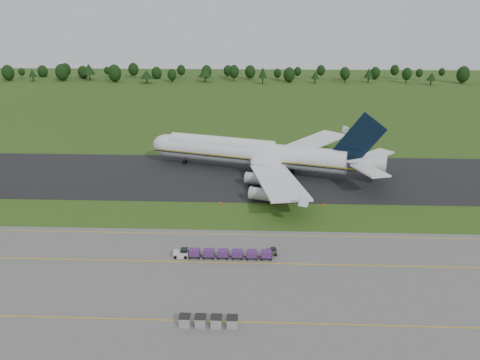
{
  "coord_description": "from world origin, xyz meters",
  "views": [
    {
      "loc": [
        9.9,
        -100.23,
        44.95
      ],
      "look_at": [
        5.73,
        2.0,
        8.19
      ],
      "focal_mm": 35.0,
      "sensor_mm": 36.0,
      "label": 1
    }
  ],
  "objects_px": {
    "baggage_train": "(221,254)",
    "uld_row": "(208,321)",
    "aircraft": "(256,153)",
    "edge_markers": "(272,204)",
    "utility_cart": "(271,252)"
  },
  "relations": [
    {
      "from": "uld_row",
      "to": "aircraft",
      "type": "bearing_deg",
      "value": 84.96
    },
    {
      "from": "baggage_train",
      "to": "uld_row",
      "type": "relative_size",
      "value": 2.14
    },
    {
      "from": "uld_row",
      "to": "utility_cart",
      "type": "bearing_deg",
      "value": 66.12
    },
    {
      "from": "aircraft",
      "to": "baggage_train",
      "type": "distance_m",
      "value": 53.07
    },
    {
      "from": "aircraft",
      "to": "edge_markers",
      "type": "distance_m",
      "value": 26.65
    },
    {
      "from": "utility_cart",
      "to": "edge_markers",
      "type": "height_order",
      "value": "utility_cart"
    },
    {
      "from": "aircraft",
      "to": "uld_row",
      "type": "bearing_deg",
      "value": -95.04
    },
    {
      "from": "utility_cart",
      "to": "edge_markers",
      "type": "bearing_deg",
      "value": 88.43
    },
    {
      "from": "baggage_train",
      "to": "uld_row",
      "type": "bearing_deg",
      "value": -90.81
    },
    {
      "from": "utility_cart",
      "to": "edge_markers",
      "type": "relative_size",
      "value": 0.09
    },
    {
      "from": "utility_cart",
      "to": "uld_row",
      "type": "bearing_deg",
      "value": -113.88
    },
    {
      "from": "baggage_train",
      "to": "uld_row",
      "type": "xyz_separation_m",
      "value": [
        -0.3,
        -21.01,
        -0.05
      ]
    },
    {
      "from": "aircraft",
      "to": "uld_row",
      "type": "relative_size",
      "value": 8.06
    },
    {
      "from": "baggage_train",
      "to": "edge_markers",
      "type": "relative_size",
      "value": 0.74
    },
    {
      "from": "aircraft",
      "to": "edge_markers",
      "type": "relative_size",
      "value": 2.8
    }
  ]
}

